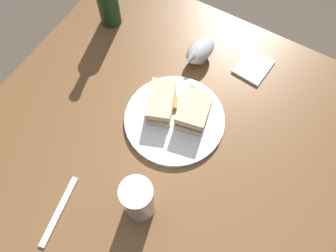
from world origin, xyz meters
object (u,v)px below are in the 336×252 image
(sandwich_half_right, at_px, (161,103))
(gravy_boat, at_px, (200,51))
(fork, at_px, (59,211))
(plate, at_px, (175,120))
(napkin, at_px, (254,67))
(pint_glass, at_px, (139,201))
(sandwich_half_left, at_px, (194,112))

(sandwich_half_right, xyz_separation_m, gravy_boat, (-0.21, 0.01, -0.00))
(sandwich_half_right, relative_size, fork, 0.75)
(plate, height_order, napkin, plate)
(plate, bearing_deg, gravy_boat, -169.21)
(pint_glass, xyz_separation_m, napkin, (-0.53, 0.07, -0.06))
(pint_glass, distance_m, napkin, 0.54)
(sandwich_half_left, distance_m, fork, 0.42)
(sandwich_half_right, height_order, pint_glass, pint_glass)
(gravy_boat, bearing_deg, plate, 10.79)
(pint_glass, height_order, fork, pint_glass)
(sandwich_half_left, distance_m, gravy_boat, 0.21)
(pint_glass, distance_m, fork, 0.21)
(plate, relative_size, fork, 1.54)
(plate, xyz_separation_m, sandwich_half_right, (-0.01, -0.05, 0.04))
(sandwich_half_right, xyz_separation_m, napkin, (-0.27, 0.16, -0.04))
(plate, distance_m, napkin, 0.30)
(pint_glass, xyz_separation_m, fork, (0.11, -0.17, -0.06))
(sandwich_half_right, bearing_deg, plate, 78.53)
(sandwich_half_left, xyz_separation_m, gravy_boat, (-0.19, -0.08, -0.00))
(sandwich_half_left, height_order, sandwich_half_right, sandwich_half_left)
(sandwich_half_left, height_order, gravy_boat, sandwich_half_left)
(sandwich_half_left, bearing_deg, napkin, 163.65)
(napkin, xyz_separation_m, fork, (0.64, -0.23, -0.00))
(pint_glass, relative_size, gravy_boat, 1.19)
(pint_glass, relative_size, napkin, 1.37)
(pint_glass, bearing_deg, sandwich_half_right, -159.60)
(plate, relative_size, gravy_boat, 2.21)
(fork, bearing_deg, pint_glass, -67.22)
(sandwich_half_left, relative_size, napkin, 1.09)
(gravy_boat, distance_m, napkin, 0.17)
(napkin, bearing_deg, plate, -22.29)
(sandwich_half_left, relative_size, gravy_boat, 0.95)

